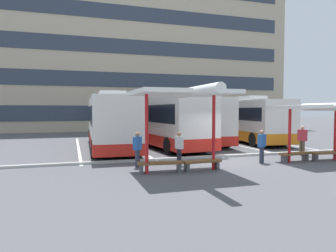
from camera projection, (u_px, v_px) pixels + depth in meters
ground_plane at (234, 161)px, 15.24m from camera, size 160.00×160.00×0.00m
terminal_building at (128, 58)px, 43.77m from camera, size 42.33×14.26×22.69m
coach_bus_0 at (110, 122)px, 20.39m from camera, size 3.05×11.62×3.70m
coach_bus_1 at (159, 121)px, 22.20m from camera, size 3.82×12.64×3.79m
coach_bus_2 at (194, 120)px, 24.63m from camera, size 3.66×11.84×3.74m
coach_bus_3 at (242, 120)px, 25.23m from camera, size 3.36×11.40×3.63m
lane_stripe_0 at (78, 148)px, 20.62m from camera, size 0.16×14.00×0.01m
lane_stripe_1 at (132, 146)px, 21.72m from camera, size 0.16×14.00×0.01m
lane_stripe_2 at (180, 144)px, 22.81m from camera, size 0.16×14.00×0.01m
lane_stripe_3 at (224, 143)px, 23.91m from camera, size 0.16×14.00×0.01m
lane_stripe_4 at (264, 141)px, 25.00m from camera, size 0.16×14.00×0.01m
waiting_shelter_0 at (184, 94)px, 12.26m from camera, size 3.94×5.20×3.42m
bench_0 at (160, 164)px, 12.45m from camera, size 1.89×0.62×0.45m
bench_1 at (202, 163)px, 12.88m from camera, size 1.71×0.52×0.45m
waiting_shelter_1 at (318, 108)px, 14.86m from camera, size 3.80×4.41×2.89m
bench_2 at (295, 155)px, 15.15m from camera, size 1.76×0.65×0.45m
bench_3 at (328, 154)px, 15.42m from camera, size 1.85×0.59×0.45m
platform_kerb at (222, 156)px, 16.52m from camera, size 44.00×0.24×0.12m
waiting_passenger_0 at (302, 138)px, 17.13m from camera, size 0.33×0.53×1.68m
waiting_passenger_1 at (179, 146)px, 14.16m from camera, size 0.29×0.48×1.55m
waiting_passenger_2 at (262, 144)px, 14.68m from camera, size 0.51×0.41×1.60m
waiting_passenger_3 at (137, 147)px, 13.67m from camera, size 0.46×0.49×1.58m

